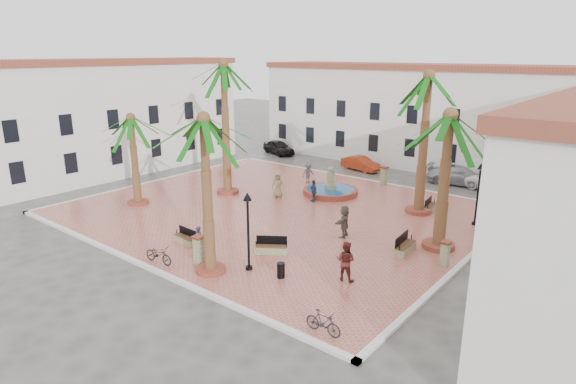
% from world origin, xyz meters
% --- Properties ---
extents(ground, '(120.00, 120.00, 0.00)m').
position_xyz_m(ground, '(0.00, 0.00, 0.00)').
color(ground, '#56544F').
rests_on(ground, ground).
extents(plaza, '(26.00, 22.00, 0.15)m').
position_xyz_m(plaza, '(0.00, 0.00, 0.07)').
color(plaza, '#C56757').
rests_on(plaza, ground).
extents(kerb_n, '(26.30, 0.30, 0.16)m').
position_xyz_m(kerb_n, '(0.00, 11.00, 0.08)').
color(kerb_n, silver).
rests_on(kerb_n, ground).
extents(kerb_s, '(26.30, 0.30, 0.16)m').
position_xyz_m(kerb_s, '(0.00, -11.00, 0.08)').
color(kerb_s, silver).
rests_on(kerb_s, ground).
extents(kerb_e, '(0.30, 22.30, 0.16)m').
position_xyz_m(kerb_e, '(13.00, 0.00, 0.08)').
color(kerb_e, silver).
rests_on(kerb_e, ground).
extents(kerb_w, '(0.30, 22.30, 0.16)m').
position_xyz_m(kerb_w, '(-13.00, 0.00, 0.08)').
color(kerb_w, silver).
rests_on(kerb_w, ground).
extents(building_north, '(30.40, 7.40, 9.50)m').
position_xyz_m(building_north, '(-0.00, 19.99, 4.77)').
color(building_north, white).
rests_on(building_north, ground).
extents(building_west, '(6.40, 24.40, 10.00)m').
position_xyz_m(building_west, '(-19.00, 0.00, 5.02)').
color(building_west, white).
rests_on(building_west, ground).
extents(fountain, '(4.14, 4.14, 2.14)m').
position_xyz_m(fountain, '(0.71, 5.49, 0.44)').
color(fountain, '#9D3F2E').
rests_on(fountain, plaza).
extents(palm_nw, '(5.46, 5.46, 9.96)m').
position_xyz_m(palm_nw, '(-5.58, 0.79, 8.76)').
color(palm_nw, '#9D3F2E').
rests_on(palm_nw, plaza).
extents(palm_sw, '(4.71, 4.71, 6.46)m').
position_xyz_m(palm_sw, '(-8.60, -5.13, 5.53)').
color(palm_sw, '#9D3F2E').
rests_on(palm_sw, plaza).
extents(palm_s, '(4.80, 4.80, 7.86)m').
position_xyz_m(palm_s, '(3.71, -9.41, 6.86)').
color(palm_s, '#9D3F2E').
rests_on(palm_s, plaza).
extents(palm_e, '(5.78, 5.78, 7.70)m').
position_xyz_m(palm_e, '(11.24, 0.55, 6.54)').
color(palm_e, '#9D3F2E').
rests_on(palm_e, plaza).
extents(palm_ne, '(5.70, 5.70, 9.39)m').
position_xyz_m(palm_ne, '(7.78, 5.62, 8.17)').
color(palm_ne, '#9D3F2E').
rests_on(palm_ne, plaza).
extents(bench_s, '(1.65, 0.58, 0.86)m').
position_xyz_m(bench_s, '(-0.14, -7.82, 0.39)').
color(bench_s, '#8F9365').
rests_on(bench_s, plaza).
extents(bench_se, '(1.74, 1.44, 0.92)m').
position_xyz_m(bench_se, '(4.58, -5.84, 0.41)').
color(bench_se, '#8F9365').
rests_on(bench_se, plaza).
extents(bench_e, '(0.74, 1.93, 1.00)m').
position_xyz_m(bench_e, '(10.09, -1.22, 0.43)').
color(bench_e, '#8F9365').
rests_on(bench_e, plaza).
extents(bench_ne, '(0.70, 1.69, 0.86)m').
position_xyz_m(bench_ne, '(8.28, 6.45, 0.39)').
color(bench_ne, '#8F9365').
rests_on(bench_ne, plaza).
extents(lamppost_s, '(0.43, 0.43, 3.99)m').
position_xyz_m(lamppost_s, '(5.01, -8.04, 2.85)').
color(lamppost_s, black).
rests_on(lamppost_s, plaza).
extents(lamppost_e, '(0.43, 0.43, 3.96)m').
position_xyz_m(lamppost_e, '(11.55, 5.56, 2.83)').
color(lamppost_e, black).
rests_on(lamppost_e, plaza).
extents(bollard_se, '(0.59, 0.59, 1.55)m').
position_xyz_m(bollard_se, '(2.67, -9.20, 0.95)').
color(bollard_se, '#8F9365').
rests_on(bollard_se, plaza).
extents(bollard_n, '(0.58, 0.58, 1.51)m').
position_xyz_m(bollard_n, '(2.58, 10.40, 0.93)').
color(bollard_n, '#8F9365').
rests_on(bollard_n, plaza).
extents(bollard_e, '(0.48, 0.48, 1.31)m').
position_xyz_m(bollard_e, '(12.40, -1.55, 0.83)').
color(bollard_e, '#8F9365').
rests_on(bollard_e, plaza).
extents(litter_bin, '(0.38, 0.38, 0.74)m').
position_xyz_m(litter_bin, '(6.82, -7.73, 0.52)').
color(litter_bin, black).
rests_on(litter_bin, plaza).
extents(cyclist_a, '(0.58, 0.39, 1.55)m').
position_xyz_m(cyclist_a, '(1.59, -8.27, 0.93)').
color(cyclist_a, '#32374B').
rests_on(cyclist_a, plaza).
extents(bicycle_a, '(1.85, 0.80, 0.94)m').
position_xyz_m(bicycle_a, '(0.91, -10.40, 0.62)').
color(bicycle_a, black).
rests_on(bicycle_a, plaza).
extents(cyclist_b, '(1.05, 0.88, 1.94)m').
position_xyz_m(cyclist_b, '(9.35, -6.01, 1.12)').
color(cyclist_b, '#5D231F').
rests_on(cyclist_b, plaza).
extents(bicycle_b, '(1.59, 0.48, 0.95)m').
position_xyz_m(bicycle_b, '(11.14, -10.40, 0.62)').
color(bicycle_b, black).
rests_on(bicycle_b, plaza).
extents(pedestrian_fountain_a, '(1.09, 0.97, 1.87)m').
position_xyz_m(pedestrian_fountain_a, '(-1.87, 2.37, 1.08)').
color(pedestrian_fountain_a, '#9B8861').
rests_on(pedestrian_fountain_a, plaza).
extents(pedestrian_fountain_b, '(1.01, 0.82, 1.61)m').
position_xyz_m(pedestrian_fountain_b, '(0.84, 3.13, 0.96)').
color(pedestrian_fountain_b, '#33495F').
rests_on(pedestrian_fountain_b, plaza).
extents(pedestrian_north, '(0.97, 1.27, 1.73)m').
position_xyz_m(pedestrian_north, '(-2.53, 7.02, 1.01)').
color(pedestrian_north, '#55555B').
rests_on(pedestrian_north, plaza).
extents(pedestrian_east, '(0.95, 1.84, 1.90)m').
position_xyz_m(pedestrian_east, '(6.27, -1.31, 1.10)').
color(pedestrian_east, '#61594D').
rests_on(pedestrian_east, plaza).
extents(car_black, '(4.67, 3.01, 1.48)m').
position_xyz_m(car_black, '(-12.42, 14.99, 0.74)').
color(car_black, black).
rests_on(car_black, ground).
extents(car_red, '(4.09, 2.05, 1.29)m').
position_xyz_m(car_red, '(-1.76, 14.12, 0.64)').
color(car_red, '#A32E13').
rests_on(car_red, ground).
extents(car_silver, '(5.59, 3.04, 1.54)m').
position_xyz_m(car_silver, '(7.17, 14.92, 0.77)').
color(car_silver, '#9C9BA3').
rests_on(car_silver, ground).
extents(car_white, '(4.90, 2.29, 1.36)m').
position_xyz_m(car_white, '(10.24, 14.95, 0.68)').
color(car_white, white).
rests_on(car_white, ground).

